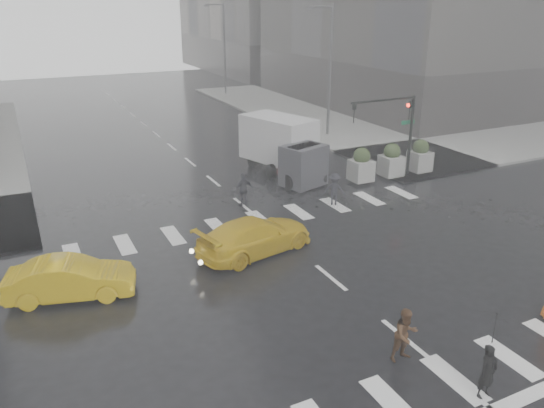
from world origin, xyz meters
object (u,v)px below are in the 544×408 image
taxi_mid (70,279)px  box_truck (285,146)px  traffic_signal_pole (397,121)px  pedestrian_brown (406,335)px

taxi_mid → box_truck: size_ratio=0.69×
traffic_signal_pole → box_truck: bearing=147.4°
pedestrian_brown → box_truck: 16.66m
traffic_signal_pole → box_truck: traffic_signal_pole is taller
pedestrian_brown → box_truck: box_truck is taller
traffic_signal_pole → pedestrian_brown: traffic_signal_pole is taller
pedestrian_brown → box_truck: size_ratio=0.26×
pedestrian_brown → box_truck: (4.63, 15.98, 0.90)m
taxi_mid → box_truck: bearing=-40.2°
pedestrian_brown → taxi_mid: pedestrian_brown is taller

